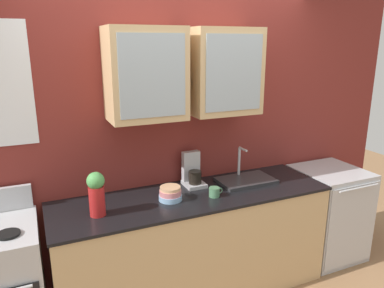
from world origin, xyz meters
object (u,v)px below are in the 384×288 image
object	(u,v)px
coffee_maker	(193,173)
vase	(96,193)
cup_near_sink	(215,192)
dishwasher	(327,213)
bowl_stack	(170,193)
sink_faucet	(246,180)

from	to	relation	value
coffee_maker	vase	bearing A→B (deg)	-163.27
vase	coffee_maker	distance (m)	0.90
cup_near_sink	dishwasher	distance (m)	1.42
bowl_stack	vase	bearing A→B (deg)	-176.31
bowl_stack	dishwasher	world-z (taller)	bowl_stack
cup_near_sink	coffee_maker	distance (m)	0.32
sink_faucet	cup_near_sink	distance (m)	0.43
bowl_stack	dishwasher	bearing A→B (deg)	0.54
vase	bowl_stack	bearing A→B (deg)	3.69
vase	dishwasher	world-z (taller)	vase
cup_near_sink	dishwasher	size ratio (longest dim) A/B	0.13
sink_faucet	coffee_maker	world-z (taller)	sink_faucet
bowl_stack	vase	distance (m)	0.58
bowl_stack	dishwasher	xyz separation A→B (m)	(1.68, 0.02, -0.50)
bowl_stack	cup_near_sink	xyz separation A→B (m)	(0.35, -0.08, -0.02)
vase	coffee_maker	size ratio (longest dim) A/B	1.12
dishwasher	coffee_maker	bearing A→B (deg)	171.56
vase	coffee_maker	world-z (taller)	vase
sink_faucet	bowl_stack	bearing A→B (deg)	-173.11
coffee_maker	cup_near_sink	bearing A→B (deg)	-79.55
vase	cup_near_sink	distance (m)	0.93
sink_faucet	bowl_stack	distance (m)	0.75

